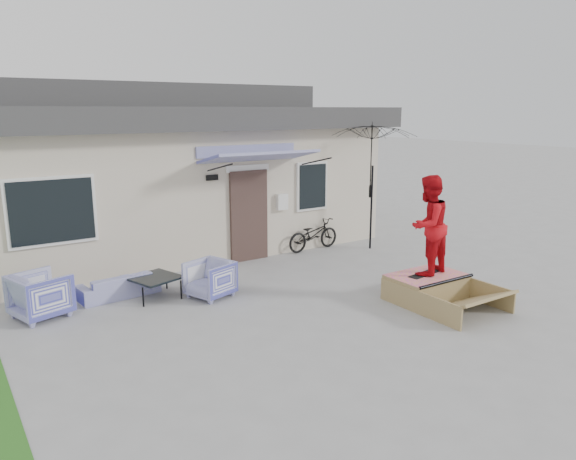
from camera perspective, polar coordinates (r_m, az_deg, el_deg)
ground at (r=8.68m, az=5.07°, el=-10.83°), size 90.00×90.00×0.00m
house at (r=15.11m, az=-14.27°, el=6.51°), size 10.80×8.49×4.10m
loveseat at (r=10.67m, az=-17.51°, el=-5.20°), size 1.52×0.59×0.58m
armchair_left at (r=10.05m, az=-24.69°, el=-6.07°), size 0.98×1.02×0.85m
armchair_right at (r=10.22m, az=-8.27°, el=-4.97°), size 0.90×0.93×0.77m
coffee_table at (r=10.45m, az=-13.84°, el=-5.87°), size 1.01×1.01×0.40m
bicycle at (r=13.47m, az=2.68°, el=-0.10°), size 1.55×0.62×0.97m
patio_umbrella at (r=13.54m, az=8.89°, el=5.26°), size 2.41×2.29×2.20m
skate_ramp at (r=10.39m, az=14.39°, el=-5.83°), size 1.39×1.85×0.46m
skateboard at (r=10.34m, az=14.28°, el=-4.43°), size 0.83×0.32×0.05m
skater at (r=10.11m, az=14.56°, el=0.67°), size 1.01×0.85×1.83m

